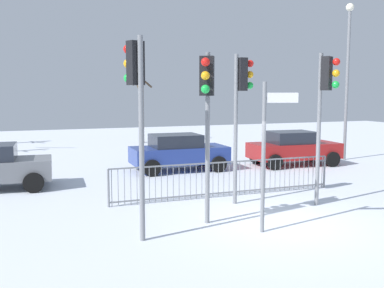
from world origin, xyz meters
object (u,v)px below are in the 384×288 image
(traffic_light_foreground_left, at_px, (136,92))
(bare_tree_left, at_px, (141,103))
(traffic_light_rear_left, at_px, (241,95))
(direction_sign_post, at_px, (266,149))
(traffic_light_rear_right, at_px, (207,99))
(car_blue_mid, at_px, (178,152))
(traffic_light_foreground_right, at_px, (325,95))
(street_lamp, at_px, (348,66))
(car_red_trailing, at_px, (293,148))

(traffic_light_foreground_left, distance_m, bare_tree_left, 18.55)
(traffic_light_rear_left, bearing_deg, direction_sign_post, -12.46)
(traffic_light_rear_right, height_order, traffic_light_rear_left, traffic_light_rear_left)
(traffic_light_rear_left, height_order, bare_tree_left, bare_tree_left)
(car_blue_mid, xyz_separation_m, bare_tree_left, (1.17, 10.31, 1.71))
(traffic_light_foreground_left, bearing_deg, direction_sign_post, -34.88)
(traffic_light_foreground_right, relative_size, car_blue_mid, 1.09)
(car_blue_mid, xyz_separation_m, street_lamp, (8.23, 0.01, 3.56))
(traffic_light_foreground_left, distance_m, street_lamp, 14.12)
(car_red_trailing, relative_size, car_blue_mid, 1.02)
(traffic_light_foreground_right, xyz_separation_m, car_red_trailing, (3.21, 6.20, -2.30))
(car_red_trailing, xyz_separation_m, car_blue_mid, (-5.06, 0.51, 0.00))
(car_red_trailing, height_order, street_lamp, street_lamp)
(traffic_light_foreground_left, bearing_deg, traffic_light_foreground_right, -14.02)
(traffic_light_rear_right, distance_m, car_red_trailing, 9.84)
(traffic_light_rear_left, distance_m, car_red_trailing, 7.63)
(car_blue_mid, bearing_deg, traffic_light_rear_left, -90.04)
(bare_tree_left, bearing_deg, traffic_light_foreground_left, -104.86)
(traffic_light_rear_right, distance_m, bare_tree_left, 17.75)
(bare_tree_left, bearing_deg, traffic_light_foreground_right, -87.68)
(traffic_light_rear_right, height_order, traffic_light_foreground_left, traffic_light_foreground_left)
(traffic_light_rear_right, relative_size, street_lamp, 0.57)
(car_blue_mid, bearing_deg, bare_tree_left, 84.84)
(direction_sign_post, relative_size, car_blue_mid, 0.88)
(traffic_light_foreground_right, bearing_deg, traffic_light_rear_right, -26.91)
(traffic_light_foreground_right, relative_size, bare_tree_left, 0.85)
(traffic_light_rear_left, bearing_deg, car_red_trailing, 137.00)
(traffic_light_foreground_right, height_order, car_red_trailing, traffic_light_foreground_right)
(traffic_light_rear_right, bearing_deg, traffic_light_foreground_right, -142.05)
(traffic_light_foreground_right, height_order, traffic_light_foreground_left, traffic_light_foreground_left)
(street_lamp, bearing_deg, traffic_light_foreground_left, -147.20)
(bare_tree_left, bearing_deg, car_blue_mid, -96.45)
(traffic_light_rear_left, bearing_deg, car_blue_mid, -178.83)
(traffic_light_rear_right, distance_m, traffic_light_foreground_right, 3.71)
(traffic_light_foreground_right, distance_m, traffic_light_foreground_left, 5.52)
(traffic_light_rear_left, distance_m, direction_sign_post, 2.90)
(direction_sign_post, distance_m, car_blue_mid, 8.29)
(traffic_light_rear_right, relative_size, car_red_trailing, 1.04)
(direction_sign_post, height_order, car_red_trailing, direction_sign_post)
(traffic_light_foreground_right, height_order, direction_sign_post, traffic_light_foreground_right)
(traffic_light_foreground_right, bearing_deg, bare_tree_left, -122.00)
(traffic_light_foreground_right, distance_m, car_red_trailing, 7.35)
(direction_sign_post, relative_size, bare_tree_left, 0.68)
(car_red_trailing, bearing_deg, car_blue_mid, 178.07)
(street_lamp, bearing_deg, bare_tree_left, 124.47)
(traffic_light_foreground_right, xyz_separation_m, traffic_light_foreground_left, (-5.44, -0.90, 0.07))
(bare_tree_left, bearing_deg, car_red_trailing, -70.18)
(car_red_trailing, bearing_deg, traffic_light_rear_left, -131.67)
(traffic_light_foreground_right, bearing_deg, traffic_light_foreground_left, -24.90)
(traffic_light_foreground_left, bearing_deg, street_lamp, 9.36)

